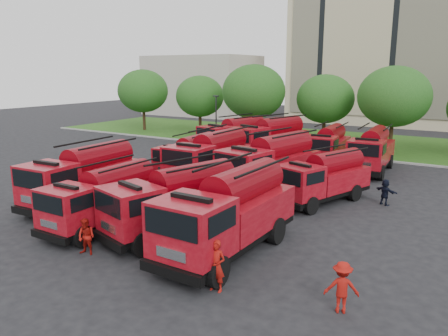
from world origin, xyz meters
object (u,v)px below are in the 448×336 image
at_px(fire_truck_1, 104,198).
at_px(firefighter_0, 216,290).
at_px(fire_truck_2, 175,201).
at_px(fire_truck_3, 229,212).
at_px(fire_truck_7, 324,178).
at_px(fire_truck_9, 270,139).
at_px(fire_truck_6, 271,164).
at_px(firefighter_3, 340,312).
at_px(fire_truck_5, 211,158).
at_px(fire_truck_10, 328,146).
at_px(firefighter_2, 266,238).
at_px(fire_truck_4, 190,156).
at_px(firefighter_4, 165,189).
at_px(firefighter_5, 384,205).
at_px(fire_truck_0, 84,176).
at_px(fire_truck_11, 372,150).
at_px(firefighter_1, 88,254).
at_px(fire_truck_8, 235,136).

height_order(fire_truck_1, firefighter_0, fire_truck_1).
xyz_separation_m(fire_truck_2, fire_truck_3, (3.24, -0.53, 0.16)).
xyz_separation_m(fire_truck_7, fire_truck_9, (-8.24, 9.86, 0.33)).
height_order(fire_truck_6, firefighter_3, fire_truck_6).
xyz_separation_m(fire_truck_5, fire_truck_10, (4.70, 10.23, -0.21)).
distance_m(fire_truck_2, firefighter_2, 4.55).
relative_size(fire_truck_2, fire_truck_6, 0.90).
distance_m(fire_truck_1, fire_truck_10, 20.56).
bearing_deg(fire_truck_4, fire_truck_3, -51.13).
height_order(firefighter_0, firefighter_2, firefighter_0).
relative_size(fire_truck_1, firefighter_0, 3.48).
bearing_deg(firefighter_4, fire_truck_4, -40.79).
xyz_separation_m(fire_truck_1, fire_truck_10, (4.49, 20.07, 0.07)).
xyz_separation_m(fire_truck_5, firefighter_5, (11.15, 1.14, -1.77)).
bearing_deg(firefighter_0, firefighter_3, 10.17).
bearing_deg(firefighter_5, fire_truck_0, 58.79).
bearing_deg(fire_truck_5, firefighter_2, -42.73).
height_order(fire_truck_9, fire_truck_10, fire_truck_9).
bearing_deg(firefighter_4, fire_truck_11, -90.10).
distance_m(firefighter_3, firefighter_5, 12.66).
distance_m(fire_truck_4, fire_truck_11, 13.77).
height_order(fire_truck_3, firefighter_1, fire_truck_3).
relative_size(fire_truck_5, firefighter_5, 5.10).
xyz_separation_m(fire_truck_4, fire_truck_9, (2.16, 8.76, 0.32)).
bearing_deg(firefighter_1, firefighter_5, 45.44).
distance_m(fire_truck_5, firefighter_3, 17.01).
bearing_deg(firefighter_3, fire_truck_8, -75.22).
bearing_deg(firefighter_4, fire_truck_3, -176.76).
bearing_deg(fire_truck_1, firefighter_2, 20.73).
height_order(fire_truck_4, firefighter_3, fire_truck_4).
distance_m(fire_truck_3, firefighter_4, 11.14).
height_order(fire_truck_3, firefighter_2, fire_truck_3).
height_order(fire_truck_7, firefighter_1, fire_truck_7).
bearing_deg(firefighter_4, firefighter_1, 151.24).
distance_m(fire_truck_5, firefighter_5, 11.35).
height_order(fire_truck_11, firefighter_3, fire_truck_11).
height_order(fire_truck_0, firefighter_2, fire_truck_0).
xyz_separation_m(firefighter_3, firefighter_5, (-1.30, 12.59, 0.00)).
bearing_deg(firefighter_1, fire_truck_8, 93.62).
distance_m(fire_truck_10, firefighter_0, 22.95).
distance_m(fire_truck_6, firefighter_4, 7.07).
xyz_separation_m(fire_truck_9, firefighter_5, (11.43, -8.55, -1.81)).
bearing_deg(fire_truck_11, fire_truck_1, -116.45).
bearing_deg(firefighter_2, fire_truck_6, 11.22).
bearing_deg(fire_truck_4, fire_truck_0, -100.22).
xyz_separation_m(fire_truck_2, fire_truck_4, (-6.20, 9.71, -0.14)).
bearing_deg(fire_truck_1, fire_truck_6, 67.63).
bearing_deg(fire_truck_11, firefighter_0, -93.64).
relative_size(fire_truck_7, firefighter_4, 3.87).
xyz_separation_m(fire_truck_2, fire_truck_5, (-3.76, 8.77, 0.15)).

